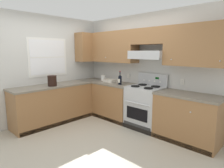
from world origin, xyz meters
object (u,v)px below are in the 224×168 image
bowl (110,81)px  bucket (52,80)px  paper_towel_roll (103,78)px  stove (145,107)px  wine_bottle (120,79)px

bowl → bucket: 1.44m
bowl → paper_towel_roll: (-0.30, 0.06, 0.05)m
stove → paper_towel_roll: (-1.42, 0.08, 0.50)m
bowl → bucket: bucket is taller
bucket → bowl: bearing=67.7°
stove → bucket: bearing=-141.7°
bowl → paper_towel_roll: 0.31m
bucket → paper_towel_roll: bucket is taller
wine_bottle → bucket: size_ratio=1.36×
stove → bowl: bearing=179.0°
bucket → wine_bottle: bearing=50.4°
wine_bottle → paper_towel_roll: bearing=166.9°
stove → paper_towel_roll: size_ratio=8.51×
wine_bottle → bowl: 0.48m
wine_bottle → bowl: bearing=165.4°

